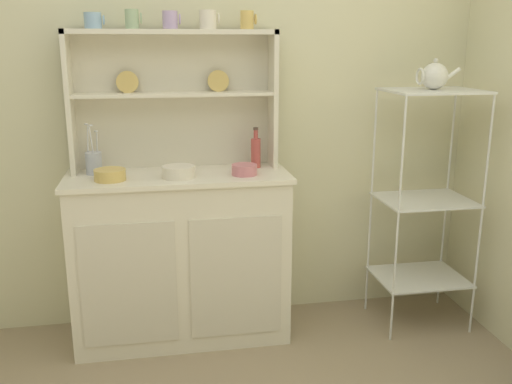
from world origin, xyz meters
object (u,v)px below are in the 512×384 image
bakers_rack (426,189)px  bowl_mixing_large (110,175)px  hutch_cabinet (181,255)px  porcelain_teapot (434,76)px  hutch_shelf_unit (174,89)px  utensil_jar (94,162)px  jam_bottle (256,152)px  cup_sky_0 (93,21)px

bakers_rack → bowl_mixing_large: size_ratio=8.63×
hutch_cabinet → porcelain_teapot: size_ratio=4.94×
hutch_shelf_unit → bowl_mixing_large: bearing=-143.7°
bakers_rack → porcelain_teapot: (-0.00, -0.00, 0.59)m
hutch_cabinet → utensil_jar: (-0.41, 0.08, 0.49)m
bakers_rack → porcelain_teapot: porcelain_teapot is taller
bakers_rack → porcelain_teapot: bearing=-180.0°
hutch_shelf_unit → utensil_jar: 0.54m
hutch_cabinet → hutch_shelf_unit: hutch_shelf_unit is taller
hutch_shelf_unit → jam_bottle: (0.41, -0.08, -0.32)m
hutch_shelf_unit → bowl_mixing_large: 0.55m
hutch_cabinet → bowl_mixing_large: (-0.32, -0.07, 0.46)m
cup_sky_0 → utensil_jar: size_ratio=0.38×
hutch_cabinet → utensil_jar: 0.64m
bakers_rack → jam_bottle: bakers_rack is taller
hutch_cabinet → hutch_shelf_unit: 0.85m
utensil_jar → bakers_rack: bearing=-5.1°
hutch_shelf_unit → bowl_mixing_large: size_ratio=6.94×
bakers_rack → jam_bottle: size_ratio=6.12×
bakers_rack → utensil_jar: size_ratio=5.07×
bowl_mixing_large → porcelain_teapot: (1.62, -0.00, 0.44)m
hutch_cabinet → hutch_shelf_unit: (0.00, 0.16, 0.83)m
cup_sky_0 → bowl_mixing_large: size_ratio=0.64×
bakers_rack → cup_sky_0: size_ratio=13.46×
hutch_cabinet → jam_bottle: (0.41, 0.09, 0.51)m
bowl_mixing_large → utensil_jar: (-0.09, 0.15, 0.03)m
jam_bottle → porcelain_teapot: 0.98m
bowl_mixing_large → hutch_cabinet: bearing=12.8°
hutch_shelf_unit → jam_bottle: 0.53m
hutch_cabinet → bowl_mixing_large: bowl_mixing_large is taller
jam_bottle → hutch_shelf_unit: bearing=169.2°
hutch_cabinet → porcelain_teapot: bearing=-3.3°
bowl_mixing_large → jam_bottle: bearing=12.3°
cup_sky_0 → bakers_rack: bearing=-6.7°
hutch_cabinet → porcelain_teapot: porcelain_teapot is taller
hutch_cabinet → jam_bottle: 0.66m
porcelain_teapot → hutch_shelf_unit: bearing=169.6°
hutch_shelf_unit → cup_sky_0: cup_sky_0 is taller
bakers_rack → bowl_mixing_large: 1.62m
cup_sky_0 → porcelain_teapot: bearing=-6.7°
bakers_rack → cup_sky_0: bearing=173.3°
bowl_mixing_large → utensil_jar: 0.18m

